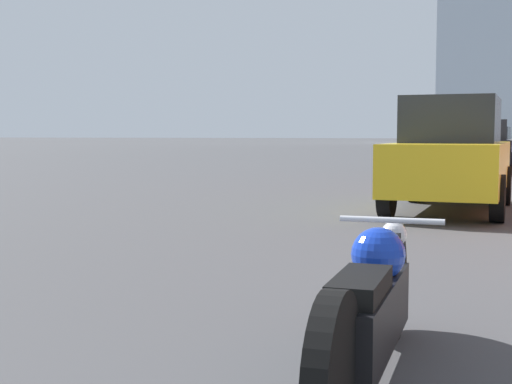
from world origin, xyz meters
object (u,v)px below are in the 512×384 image
Objects in this scene: parked_car_black at (482,146)px; parked_car_yellow at (451,155)px; motorcycle at (371,307)px; parked_car_white at (492,143)px.

parked_car_yellow is at bearing -91.48° from parked_car_black.
motorcycle is 8.47m from parked_car_yellow.
parked_car_white is at bearing 91.52° from parked_car_yellow.
parked_car_yellow is 24.03m from parked_car_white.
parked_car_black is 1.07× the size of parked_car_white.
parked_car_yellow is at bearing -86.09° from parked_car_white.
parked_car_yellow is at bearing 90.37° from motorcycle.
parked_car_black is at bearing -86.19° from parked_car_white.
motorcycle is at bearing -85.60° from parked_car_white.
motorcycle is at bearing -90.75° from parked_car_black.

